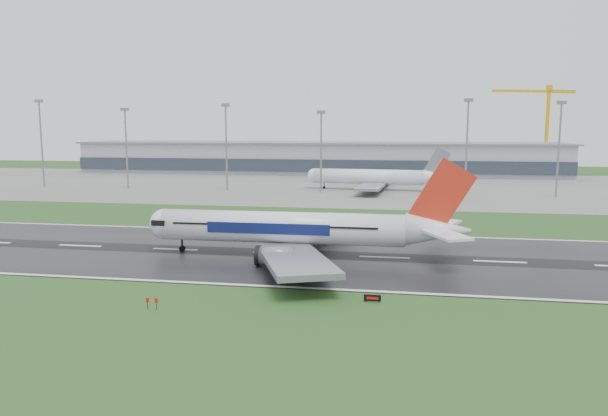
# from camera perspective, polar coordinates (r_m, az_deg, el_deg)

# --- Properties ---
(ground) EXTENTS (520.00, 520.00, 0.00)m
(ground) POSITION_cam_1_polar(r_m,az_deg,el_deg) (111.91, -12.85, -4.13)
(ground) COLOR #204619
(ground) RESTS_ON ground
(runway) EXTENTS (400.00, 45.00, 0.10)m
(runway) POSITION_cam_1_polar(r_m,az_deg,el_deg) (111.90, -12.86, -4.10)
(runway) COLOR black
(runway) RESTS_ON ground
(apron) EXTENTS (400.00, 130.00, 0.08)m
(apron) POSITION_cam_1_polar(r_m,az_deg,el_deg) (231.00, -0.94, 2.36)
(apron) COLOR slate
(apron) RESTS_ON ground
(terminal) EXTENTS (240.00, 36.00, 15.00)m
(terminal) POSITION_cam_1_polar(r_m,az_deg,el_deg) (289.43, 1.26, 5.02)
(terminal) COLOR #9598A0
(terminal) RESTS_ON ground
(main_airliner) EXTENTS (59.29, 56.51, 17.38)m
(main_airliner) POSITION_cam_1_polar(r_m,az_deg,el_deg) (102.13, -0.03, -0.08)
(main_airliner) COLOR white
(main_airliner) RESTS_ON runway
(parked_airliner) EXTENTS (57.50, 54.08, 15.80)m
(parked_airliner) POSITION_cam_1_polar(r_m,az_deg,el_deg) (212.42, 7.10, 3.94)
(parked_airliner) COLOR white
(parked_airliner) RESTS_ON apron
(tower_crane) EXTENTS (42.62, 17.30, 43.88)m
(tower_crane) POSITION_cam_1_polar(r_m,az_deg,el_deg) (309.29, 23.30, 7.24)
(tower_crane) COLOR #E5AB0B
(tower_crane) RESTS_ON ground
(runway_sign) EXTENTS (2.29, 0.86, 1.04)m
(runway_sign) POSITION_cam_1_polar(r_m,az_deg,el_deg) (77.75, 6.91, -9.04)
(runway_sign) COLOR black
(runway_sign) RESTS_ON ground
(floodmast_0) EXTENTS (0.64, 0.64, 32.74)m
(floodmast_0) POSITION_cam_1_polar(r_m,az_deg,el_deg) (243.90, -24.95, 5.76)
(floodmast_0) COLOR gray
(floodmast_0) RESTS_ON ground
(floodmast_1) EXTENTS (0.64, 0.64, 29.39)m
(floodmast_1) POSITION_cam_1_polar(r_m,az_deg,el_deg) (225.79, -17.47, 5.58)
(floodmast_1) COLOR gray
(floodmast_1) RESTS_ON ground
(floodmast_2) EXTENTS (0.64, 0.64, 30.77)m
(floodmast_2) POSITION_cam_1_polar(r_m,az_deg,el_deg) (210.77, -7.84, 5.91)
(floodmast_2) COLOR gray
(floodmast_2) RESTS_ON ground
(floodmast_3) EXTENTS (0.64, 0.64, 28.02)m
(floodmast_3) POSITION_cam_1_polar(r_m,az_deg,el_deg) (203.04, 1.73, 5.51)
(floodmast_3) COLOR gray
(floodmast_3) RESTS_ON ground
(floodmast_4) EXTENTS (0.64, 0.64, 31.85)m
(floodmast_4) POSITION_cam_1_polar(r_m,az_deg,el_deg) (202.23, 16.09, 5.73)
(floodmast_4) COLOR gray
(floodmast_4) RESTS_ON ground
(floodmast_5) EXTENTS (0.64, 0.64, 30.85)m
(floodmast_5) POSITION_cam_1_polar(r_m,az_deg,el_deg) (207.64, 24.30, 5.25)
(floodmast_5) COLOR gray
(floodmast_5) RESTS_ON ground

